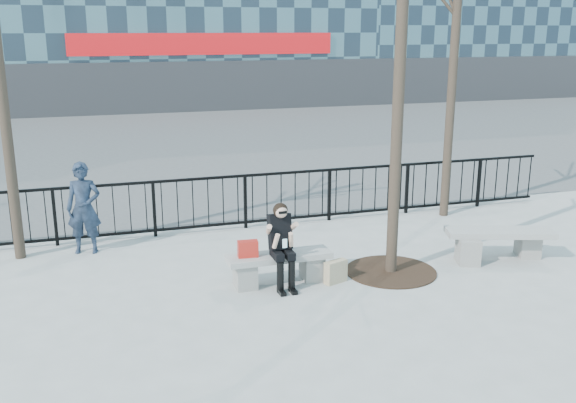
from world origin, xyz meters
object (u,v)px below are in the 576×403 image
object	(u,v)px
seated_woman	(282,246)
standing_man	(84,208)
bench_main	(279,265)
bench_second	(499,241)

from	to	relation	value
seated_woman	standing_man	distance (m)	3.88
seated_woman	bench_main	bearing A→B (deg)	90.00
bench_main	bench_second	xyz separation A→B (m)	(3.95, -0.12, 0.03)
standing_man	bench_main	bearing A→B (deg)	-28.16
bench_main	bench_second	world-z (taller)	bench_second
seated_woman	standing_man	xyz separation A→B (m)	(-2.88, 2.60, 0.15)
bench_second	bench_main	bearing A→B (deg)	-163.42
bench_main	standing_man	distance (m)	3.81
bench_main	seated_woman	distance (m)	0.40
bench_second	seated_woman	size ratio (longest dim) A/B	1.36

